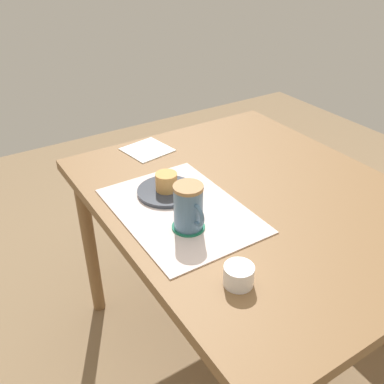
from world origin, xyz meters
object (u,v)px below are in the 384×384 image
pastry_plate (167,191)px  pastry (166,182)px  sugar_bowl (239,275)px  coffee_mug (189,207)px  dining_table (253,215)px

pastry_plate → pastry: 0.03m
sugar_bowl → coffee_mug: bearing=176.5°
coffee_mug → sugar_bowl: size_ratio=1.80×
pastry_plate → pastry: bearing=-90.0°
sugar_bowl → pastry_plate: bearing=173.0°
pastry_plate → pastry: (0.00, -0.00, 0.03)m
pastry_plate → sugar_bowl: 0.43m
dining_table → pastry: size_ratio=16.72×
dining_table → pastry_plate: bearing=-123.1°
pastry_plate → coffee_mug: bearing=-11.3°
coffee_mug → pastry_plate: bearing=168.7°
dining_table → pastry: pastry is taller
dining_table → coffee_mug: (0.04, -0.26, 0.15)m
pastry_plate → dining_table: bearing=56.9°
pastry_plate → coffee_mug: (0.19, -0.04, 0.06)m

